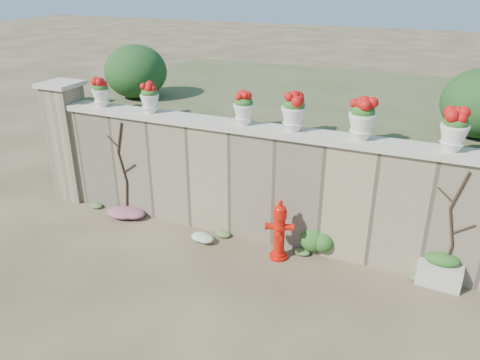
% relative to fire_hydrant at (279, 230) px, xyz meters
% --- Properties ---
extents(ground, '(80.00, 80.00, 0.00)m').
position_rel_fire_hydrant_xyz_m(ground, '(-0.66, -1.25, -0.55)').
color(ground, '#493A24').
rests_on(ground, ground).
extents(stone_wall, '(8.00, 0.40, 2.00)m').
position_rel_fire_hydrant_xyz_m(stone_wall, '(-0.66, 0.55, 0.45)').
color(stone_wall, gray).
rests_on(stone_wall, ground).
extents(wall_cap, '(8.10, 0.52, 0.10)m').
position_rel_fire_hydrant_xyz_m(wall_cap, '(-0.66, 0.55, 1.50)').
color(wall_cap, beige).
rests_on(wall_cap, stone_wall).
extents(gate_pillar, '(0.72, 0.72, 2.48)m').
position_rel_fire_hydrant_xyz_m(gate_pillar, '(-4.81, 0.55, 0.71)').
color(gate_pillar, gray).
rests_on(gate_pillar, ground).
extents(raised_fill, '(9.00, 6.00, 2.00)m').
position_rel_fire_hydrant_xyz_m(raised_fill, '(-0.66, 3.75, 0.45)').
color(raised_fill, '#384C23').
rests_on(raised_fill, ground).
extents(back_shrub_left, '(1.30, 1.30, 1.10)m').
position_rel_fire_hydrant_xyz_m(back_shrub_left, '(-3.86, 1.75, 2.00)').
color(back_shrub_left, '#143814').
rests_on(back_shrub_left, raised_fill).
extents(vine_left, '(0.60, 0.04, 1.91)m').
position_rel_fire_hydrant_xyz_m(vine_left, '(-3.33, 0.33, 0.45)').
color(vine_left, black).
rests_on(vine_left, ground).
extents(vine_right, '(0.60, 0.04, 1.91)m').
position_rel_fire_hydrant_xyz_m(vine_right, '(2.57, 0.33, 0.45)').
color(vine_right, black).
rests_on(vine_right, ground).
extents(fire_hydrant, '(0.47, 0.33, 1.08)m').
position_rel_fire_hydrant_xyz_m(fire_hydrant, '(0.00, 0.00, 0.00)').
color(fire_hydrant, red).
rests_on(fire_hydrant, ground).
extents(planter_box, '(0.68, 0.43, 0.54)m').
position_rel_fire_hydrant_xyz_m(planter_box, '(2.52, 0.30, -0.29)').
color(planter_box, beige).
rests_on(planter_box, ground).
extents(green_shrub, '(0.61, 0.55, 0.58)m').
position_rel_fire_hydrant_xyz_m(green_shrub, '(0.58, 0.30, -0.25)').
color(green_shrub, '#1E5119').
rests_on(green_shrub, ground).
extents(magenta_clump, '(0.86, 0.57, 0.23)m').
position_rel_fire_hydrant_xyz_m(magenta_clump, '(-3.25, 0.14, -0.43)').
color(magenta_clump, '#CE298C').
rests_on(magenta_clump, ground).
extents(white_flowers, '(0.57, 0.46, 0.21)m').
position_rel_fire_hydrant_xyz_m(white_flowers, '(-1.44, -0.09, -0.44)').
color(white_flowers, white).
rests_on(white_flowers, ground).
extents(urn_pot_0, '(0.34, 0.34, 0.53)m').
position_rel_fire_hydrant_xyz_m(urn_pot_0, '(-3.83, 0.55, 1.82)').
color(urn_pot_0, silver).
rests_on(urn_pot_0, wall_cap).
extents(urn_pot_1, '(0.34, 0.34, 0.53)m').
position_rel_fire_hydrant_xyz_m(urn_pot_1, '(-2.74, 0.55, 1.82)').
color(urn_pot_1, silver).
rests_on(urn_pot_1, wall_cap).
extents(urn_pot_2, '(0.35, 0.35, 0.55)m').
position_rel_fire_hydrant_xyz_m(urn_pot_2, '(-0.88, 0.55, 1.83)').
color(urn_pot_2, silver).
rests_on(urn_pot_2, wall_cap).
extents(urn_pot_3, '(0.40, 0.40, 0.63)m').
position_rel_fire_hydrant_xyz_m(urn_pot_3, '(-0.02, 0.55, 1.86)').
color(urn_pot_3, silver).
rests_on(urn_pot_3, wall_cap).
extents(urn_pot_4, '(0.41, 0.41, 0.65)m').
position_rel_fire_hydrant_xyz_m(urn_pot_4, '(1.06, 0.55, 1.88)').
color(urn_pot_4, silver).
rests_on(urn_pot_4, wall_cap).
extents(urn_pot_5, '(0.40, 0.40, 0.62)m').
position_rel_fire_hydrant_xyz_m(urn_pot_5, '(2.35, 0.55, 1.86)').
color(urn_pot_5, silver).
rests_on(urn_pot_5, wall_cap).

